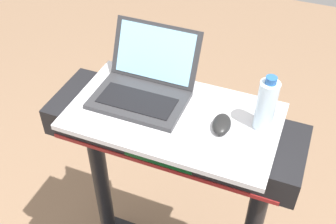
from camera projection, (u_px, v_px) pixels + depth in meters
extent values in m
cylinder|color=black|center=(102.00, 184.00, 1.85)|extent=(0.07, 0.07, 0.80)
cube|color=black|center=(173.00, 130.00, 1.45)|extent=(0.90, 0.28, 0.11)
cube|color=#0C3F19|center=(157.00, 158.00, 1.35)|extent=(0.24, 0.01, 0.06)
cube|color=maroon|center=(158.00, 167.00, 1.38)|extent=(0.81, 0.00, 0.02)
cube|color=silver|center=(173.00, 116.00, 1.41)|extent=(0.71, 0.40, 0.02)
cube|color=#2D2D30|center=(139.00, 100.00, 1.45)|extent=(0.32, 0.21, 0.02)
cube|color=black|center=(137.00, 101.00, 1.43)|extent=(0.27, 0.12, 0.00)
cube|color=#2D2D30|center=(155.00, 53.00, 1.48)|extent=(0.32, 0.10, 0.19)
cube|color=#8CCCF2|center=(155.00, 53.00, 1.48)|extent=(0.29, 0.08, 0.17)
ellipsoid|color=black|center=(222.00, 124.00, 1.34)|extent=(0.07, 0.11, 0.03)
cylinder|color=silver|center=(266.00, 106.00, 1.30)|extent=(0.06, 0.06, 0.18)
cylinder|color=#2659A5|center=(271.00, 80.00, 1.23)|extent=(0.03, 0.03, 0.02)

